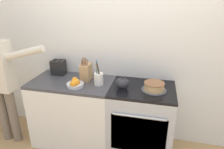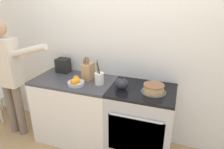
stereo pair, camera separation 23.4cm
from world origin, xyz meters
TOP-DOWN VIEW (x-y plane):
  - wall_back at (0.00, 0.63)m, footprint 8.00×0.04m
  - counter_cabinet at (-0.64, 0.31)m, footprint 1.04×0.61m
  - stove_range at (0.26, 0.30)m, footprint 0.76×0.64m
  - layer_cake at (0.39, 0.27)m, footprint 0.28×0.28m
  - tea_kettle at (0.03, 0.24)m, footprint 0.19×0.16m
  - knife_block at (-0.47, 0.39)m, footprint 0.11×0.17m
  - utensil_crock at (-0.27, 0.28)m, footprint 0.11×0.11m
  - fruit_bowl at (-0.53, 0.15)m, footprint 0.20×0.20m
  - toaster at (-0.91, 0.49)m, footprint 0.19×0.14m
  - person_baker at (-1.51, 0.10)m, footprint 0.93×0.20m

SIDE VIEW (x-z plane):
  - counter_cabinet at x=-0.64m, z-range 0.00..0.90m
  - stove_range at x=0.26m, z-range 0.00..0.90m
  - fruit_bowl at x=-0.53m, z-range 0.90..1.00m
  - layer_cake at x=0.39m, z-range 0.90..1.00m
  - tea_kettle at x=0.03m, z-range 0.89..1.05m
  - person_baker at x=-1.51m, z-range 0.16..1.79m
  - utensil_crock at x=-0.27m, z-range 0.83..1.14m
  - toaster at x=-0.91m, z-range 0.90..1.11m
  - knife_block at x=-0.47m, z-range 0.86..1.17m
  - wall_back at x=0.00m, z-range 0.00..2.60m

